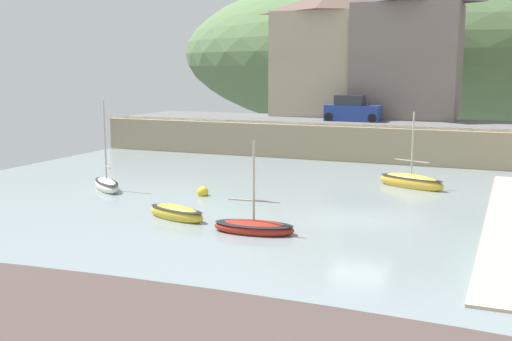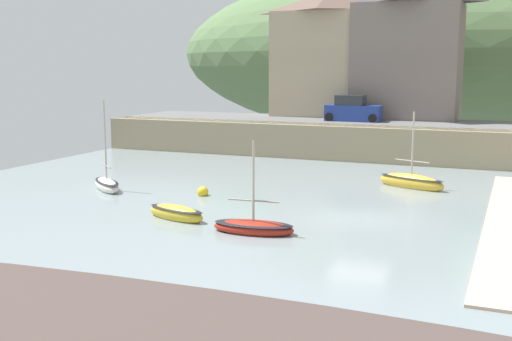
# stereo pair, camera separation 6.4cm
# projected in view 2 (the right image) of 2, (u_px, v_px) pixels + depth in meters

# --- Properties ---
(ground) EXTENTS (48.00, 41.00, 0.61)m
(ground) POSITION_uv_depth(u_px,v_px,m) (330.00, 291.00, 18.11)
(ground) COLOR gray
(quay_seawall) EXTENTS (48.00, 9.40, 2.40)m
(quay_seawall) POSITION_uv_depth(u_px,v_px,m) (421.00, 143.00, 43.10)
(quay_seawall) COLOR gray
(quay_seawall) RESTS_ON ground
(hillside_backdrop) EXTENTS (80.00, 44.00, 23.13)m
(hillside_backdrop) POSITION_uv_depth(u_px,v_px,m) (497.00, 52.00, 75.16)
(hillside_backdrop) COLOR #59784A
(hillside_backdrop) RESTS_ON ground
(waterfront_building_left) EXTENTS (8.99, 5.53, 10.15)m
(waterfront_building_left) POSITION_uv_depth(u_px,v_px,m) (329.00, 53.00, 52.43)
(waterfront_building_left) COLOR tan
(waterfront_building_left) RESTS_ON ground
(waterfront_building_centre) EXTENTS (8.35, 5.96, 11.31)m
(waterfront_building_centre) POSITION_uv_depth(u_px,v_px,m) (408.00, 45.00, 49.91)
(waterfront_building_centre) COLOR slate
(waterfront_building_centre) RESTS_ON ground
(dinghy_open_wooden) EXTENTS (3.05, 2.79, 4.96)m
(dinghy_open_wooden) POSITION_uv_depth(u_px,v_px,m) (107.00, 185.00, 33.74)
(dinghy_open_wooden) COLOR silver
(dinghy_open_wooden) RESTS_ON ground
(motorboat_with_cabin) EXTENTS (3.20, 1.74, 0.79)m
(motorboat_with_cabin) POSITION_uv_depth(u_px,v_px,m) (176.00, 213.00, 27.31)
(motorboat_with_cabin) COLOR gold
(motorboat_with_cabin) RESTS_ON ground
(fishing_boat_green) EXTENTS (3.93, 2.31, 4.33)m
(fishing_boat_green) POSITION_uv_depth(u_px,v_px,m) (411.00, 182.00, 34.33)
(fishing_boat_green) COLOR gold
(fishing_boat_green) RESTS_ON ground
(sailboat_white_hull) EXTENTS (3.40, 1.62, 3.80)m
(sailboat_white_hull) POSITION_uv_depth(u_px,v_px,m) (253.00, 227.00, 25.09)
(sailboat_white_hull) COLOR #A02517
(sailboat_white_hull) RESTS_ON ground
(parked_car_near_slipway) EXTENTS (4.11, 1.82, 1.95)m
(parked_car_near_slipway) POSITION_uv_depth(u_px,v_px,m) (353.00, 110.00, 47.82)
(parked_car_near_slipway) COLOR navy
(parked_car_near_slipway) RESTS_ON ground
(mooring_buoy) EXTENTS (0.58, 0.58, 0.58)m
(mooring_buoy) POSITION_uv_depth(u_px,v_px,m) (203.00, 192.00, 32.26)
(mooring_buoy) COLOR yellow
(mooring_buoy) RESTS_ON ground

